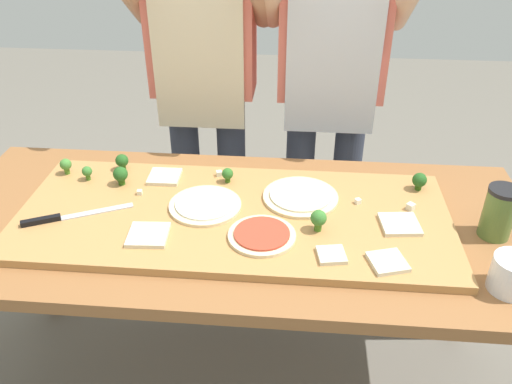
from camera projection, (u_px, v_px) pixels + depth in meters
The scene contains 26 objects.
prep_table at pixel (236, 244), 1.63m from camera, with size 1.80×0.79×0.77m.
cutting_board at pixel (233, 216), 1.57m from camera, with size 1.28×0.54×0.03m, color #B27F47.
chefs_knife at pixel (62, 217), 1.53m from camera, with size 0.30×0.15×0.02m.
pizza_whole_tomato_red at pixel (262, 235), 1.46m from camera, with size 0.19×0.19×0.02m.
pizza_whole_white_garlic at pixel (205, 205), 1.59m from camera, with size 0.22×0.22×0.02m.
pizza_whole_cheese_artichoke at pixel (301, 196), 1.63m from camera, with size 0.23×0.23×0.02m.
pizza_slice_far_left at pixel (400, 224), 1.50m from camera, with size 0.11×0.11×0.01m, color beige.
pizza_slice_near_right at pixel (148, 235), 1.46m from camera, with size 0.11×0.11×0.01m, color beige.
pizza_slice_center at pixel (331, 255), 1.39m from camera, with size 0.07×0.07×0.01m, color beige.
pizza_slice_far_right at pixel (388, 262), 1.36m from camera, with size 0.09×0.09×0.01m, color beige.
pizza_slice_near_left at pixel (165, 177), 1.73m from camera, with size 0.10×0.10×0.01m, color beige.
broccoli_floret_back_right at pixel (87, 172), 1.71m from camera, with size 0.03×0.03×0.05m.
broccoli_floret_back_left at pixel (419, 180), 1.66m from camera, with size 0.05×0.05×0.06m.
broccoli_floret_front_right at pixel (66, 165), 1.74m from camera, with size 0.04×0.04×0.05m.
broccoli_floret_center_right at pixel (122, 161), 1.76m from camera, with size 0.04×0.04×0.06m.
broccoli_floret_back_mid at pixel (228, 174), 1.70m from camera, with size 0.04×0.04×0.05m.
broccoli_floret_front_left at pixel (121, 175), 1.68m from camera, with size 0.05×0.05×0.06m.
broccoli_floret_center_left at pixel (319, 219), 1.47m from camera, with size 0.05×0.05×0.07m.
cheese_crumble_a at pixel (140, 192), 1.65m from camera, with size 0.01×0.01×0.01m, color silver.
cheese_crumble_b at pixel (219, 173), 1.74m from camera, with size 0.02×0.02×0.02m, color white.
cheese_crumble_c at pixel (358, 201), 1.60m from camera, with size 0.02×0.02×0.02m, color white.
cheese_crumble_d at pixel (411, 207), 1.57m from camera, with size 0.02×0.02×0.02m, color silver.
flour_cup at pixel (512, 276), 1.30m from camera, with size 0.11×0.11×0.09m.
sauce_jar at pixel (499, 212), 1.47m from camera, with size 0.09×0.09×0.16m.
cook_left at pixel (203, 68), 2.05m from camera, with size 0.54×0.39×1.67m.
cook_right at pixel (331, 72), 2.01m from camera, with size 0.54×0.39×1.67m.
Camera 1 is at (0.17, -1.28, 1.68)m, focal length 36.87 mm.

